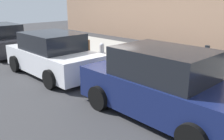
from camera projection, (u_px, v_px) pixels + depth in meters
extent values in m
plane|color=#333335|center=(97.00, 69.00, 9.89)|extent=(40.00, 40.00, 0.00)
cube|color=#9E9B93|center=(136.00, 58.00, 11.56)|extent=(18.00, 5.00, 0.14)
cube|color=#9EA0A8|center=(171.00, 70.00, 8.27)|extent=(0.48, 0.25, 0.62)
cube|color=black|center=(171.00, 70.00, 8.27)|extent=(0.49, 0.06, 0.63)
cylinder|color=gray|center=(177.00, 61.00, 8.03)|extent=(0.02, 0.02, 0.04)
cylinder|color=gray|center=(166.00, 59.00, 8.31)|extent=(0.02, 0.02, 0.04)
cylinder|color=black|center=(172.00, 60.00, 8.17)|extent=(0.42, 0.04, 0.02)
cylinder|color=black|center=(176.00, 79.00, 8.21)|extent=(0.04, 0.02, 0.04)
cylinder|color=black|center=(165.00, 76.00, 8.49)|extent=(0.04, 0.02, 0.04)
cube|color=#0F606B|center=(159.00, 66.00, 8.59)|extent=(0.38, 0.25, 0.70)
cube|color=black|center=(159.00, 66.00, 8.59)|extent=(0.38, 0.07, 0.71)
cylinder|color=gray|center=(163.00, 54.00, 8.37)|extent=(0.02, 0.02, 0.20)
cylinder|color=gray|center=(155.00, 53.00, 8.56)|extent=(0.02, 0.02, 0.20)
cylinder|color=black|center=(159.00, 51.00, 8.44)|extent=(0.31, 0.05, 0.02)
cylinder|color=black|center=(162.00, 75.00, 8.59)|extent=(0.05, 0.02, 0.04)
cylinder|color=black|center=(154.00, 74.00, 8.79)|extent=(0.05, 0.02, 0.04)
cube|color=red|center=(148.00, 65.00, 8.88)|extent=(0.36, 0.23, 0.57)
cube|color=black|center=(148.00, 65.00, 8.88)|extent=(0.36, 0.05, 0.58)
cylinder|color=gray|center=(151.00, 56.00, 8.67)|extent=(0.02, 0.02, 0.18)
cylinder|color=gray|center=(145.00, 55.00, 8.87)|extent=(0.02, 0.02, 0.18)
cylinder|color=black|center=(148.00, 53.00, 8.75)|extent=(0.29, 0.03, 0.02)
cylinder|color=black|center=(151.00, 73.00, 8.85)|extent=(0.04, 0.02, 0.04)
cylinder|color=black|center=(144.00, 71.00, 9.06)|extent=(0.04, 0.02, 0.04)
cube|color=#59601E|center=(137.00, 63.00, 9.18)|extent=(0.45, 0.24, 0.56)
cube|color=black|center=(137.00, 63.00, 9.18)|extent=(0.45, 0.06, 0.57)
cylinder|color=gray|center=(141.00, 57.00, 8.96)|extent=(0.02, 0.02, 0.04)
cylinder|color=gray|center=(133.00, 55.00, 9.23)|extent=(0.02, 0.02, 0.04)
cylinder|color=black|center=(137.00, 55.00, 9.09)|extent=(0.38, 0.04, 0.02)
cylinder|color=black|center=(140.00, 71.00, 9.11)|extent=(0.05, 0.02, 0.04)
cylinder|color=black|center=(133.00, 69.00, 9.39)|extent=(0.05, 0.02, 0.04)
cube|color=black|center=(128.00, 58.00, 9.54)|extent=(0.42, 0.19, 0.75)
cube|color=black|center=(128.00, 58.00, 9.54)|extent=(0.43, 0.03, 0.77)
cylinder|color=gray|center=(131.00, 49.00, 9.30)|extent=(0.02, 0.02, 0.04)
cylinder|color=gray|center=(124.00, 48.00, 9.55)|extent=(0.02, 0.02, 0.04)
cylinder|color=black|center=(128.00, 48.00, 9.42)|extent=(0.36, 0.02, 0.02)
cylinder|color=black|center=(131.00, 68.00, 9.51)|extent=(0.04, 0.02, 0.04)
cylinder|color=black|center=(124.00, 66.00, 9.77)|extent=(0.04, 0.02, 0.04)
cube|color=navy|center=(118.00, 59.00, 9.88)|extent=(0.44, 0.22, 0.53)
cube|color=black|center=(118.00, 59.00, 9.88)|extent=(0.44, 0.05, 0.55)
cylinder|color=gray|center=(121.00, 50.00, 9.64)|extent=(0.02, 0.02, 0.25)
cylinder|color=gray|center=(115.00, 49.00, 9.90)|extent=(0.02, 0.02, 0.25)
cylinder|color=black|center=(118.00, 46.00, 9.74)|extent=(0.37, 0.04, 0.02)
cylinder|color=black|center=(121.00, 66.00, 9.82)|extent=(0.04, 0.02, 0.04)
cylinder|color=black|center=(114.00, 64.00, 10.09)|extent=(0.04, 0.02, 0.04)
cylinder|color=#99999E|center=(102.00, 54.00, 10.54)|extent=(0.20, 0.20, 0.65)
sphere|color=#99999E|center=(102.00, 45.00, 10.43)|extent=(0.21, 0.21, 0.21)
cylinder|color=#99999E|center=(100.00, 53.00, 10.63)|extent=(0.09, 0.10, 0.09)
cylinder|color=#99999E|center=(104.00, 54.00, 10.43)|extent=(0.09, 0.10, 0.09)
cylinder|color=brown|center=(88.00, 49.00, 10.92)|extent=(0.16, 0.16, 0.87)
cylinder|color=slate|center=(205.00, 69.00, 7.58)|extent=(0.05, 0.05, 1.05)
cube|color=#1E2328|center=(207.00, 49.00, 7.40)|extent=(0.12, 0.09, 0.22)
cube|color=#141E4C|center=(161.00, 93.00, 5.81)|extent=(4.30, 1.83, 0.83)
cube|color=black|center=(163.00, 63.00, 5.60)|extent=(2.25, 1.64, 0.68)
cylinder|color=black|center=(99.00, 98.00, 6.24)|extent=(0.65, 0.24, 0.64)
cylinder|color=black|center=(142.00, 82.00, 7.38)|extent=(0.65, 0.24, 0.64)
cylinder|color=black|center=(192.00, 139.00, 4.40)|extent=(0.65, 0.24, 0.64)
cube|color=silver|center=(53.00, 60.00, 9.13)|extent=(4.28, 1.86, 0.77)
cube|color=black|center=(52.00, 41.00, 8.93)|extent=(2.24, 1.70, 0.63)
cylinder|color=black|center=(15.00, 64.00, 9.49)|extent=(0.64, 0.23, 0.64)
cylinder|color=black|center=(56.00, 56.00, 10.72)|extent=(0.64, 0.23, 0.64)
cylinder|color=black|center=(50.00, 79.00, 7.68)|extent=(0.64, 0.23, 0.64)
cylinder|color=black|center=(94.00, 68.00, 8.90)|extent=(0.64, 0.23, 0.64)
cube|color=black|center=(1.00, 43.00, 12.55)|extent=(4.38, 1.85, 0.75)
cube|color=black|center=(0.00, 30.00, 12.35)|extent=(2.30, 1.65, 0.62)
cylinder|color=black|center=(9.00, 42.00, 14.13)|extent=(0.65, 0.24, 0.64)
cylinder|color=black|center=(29.00, 49.00, 12.24)|extent=(0.65, 0.24, 0.64)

